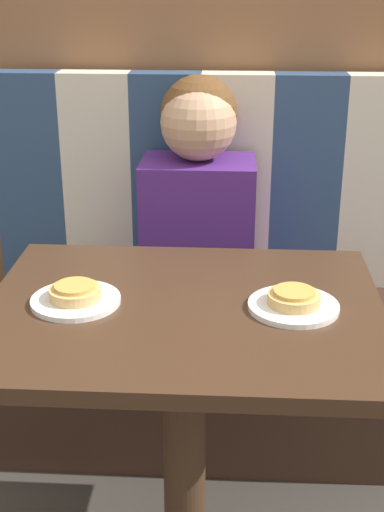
% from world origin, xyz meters
% --- Properties ---
extents(wall_back, '(7.00, 0.05, 2.60)m').
position_xyz_m(wall_back, '(0.00, 0.88, 1.30)').
color(wall_back, brown).
rests_on(wall_back, ground_plane).
extents(booth_seat, '(1.30, 0.45, 0.49)m').
position_xyz_m(booth_seat, '(0.00, 0.60, 0.24)').
color(booth_seat, '#382319').
rests_on(booth_seat, ground_plane).
extents(booth_backrest, '(1.30, 0.09, 0.67)m').
position_xyz_m(booth_backrest, '(0.00, 0.79, 0.82)').
color(booth_backrest, navy).
rests_on(booth_backrest, booth_seat).
extents(dining_table, '(0.86, 0.68, 0.77)m').
position_xyz_m(dining_table, '(0.00, 0.00, 0.65)').
color(dining_table, '#422B1C').
rests_on(dining_table, ground_plane).
extents(person, '(0.33, 0.25, 0.68)m').
position_xyz_m(person, '(0.00, 0.61, 0.84)').
color(person, '#4C237A').
rests_on(person, booth_seat).
extents(plate_left, '(0.19, 0.19, 0.01)m').
position_xyz_m(plate_left, '(-0.23, 0.00, 0.78)').
color(plate_left, white).
rests_on(plate_left, dining_table).
extents(plate_right, '(0.19, 0.19, 0.01)m').
position_xyz_m(plate_right, '(0.23, 0.00, 0.78)').
color(plate_right, white).
rests_on(plate_right, dining_table).
extents(pizza_left, '(0.11, 0.11, 0.03)m').
position_xyz_m(pizza_left, '(-0.23, 0.00, 0.80)').
color(pizza_left, tan).
rests_on(pizza_left, plate_left).
extents(pizza_right, '(0.11, 0.11, 0.03)m').
position_xyz_m(pizza_right, '(0.23, 0.00, 0.80)').
color(pizza_right, tan).
rests_on(pizza_right, plate_right).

